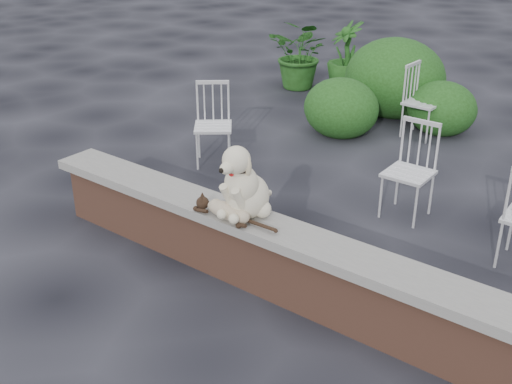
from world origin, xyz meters
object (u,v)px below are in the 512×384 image
Objects in this scene: dog at (248,178)px; chair_b at (409,172)px; chair_a at (213,125)px; chair_e at (423,102)px; cat at (228,210)px; potted_plant_b at (346,56)px; potted_plant_a at (302,54)px.

dog is 0.67× the size of chair_b.
chair_e is at bearing 17.30° from chair_a.
dog reaches higher than chair_b.
potted_plant_b reaches higher than cat.
cat is 4.12m from chair_e.
cat is 0.83× the size of potted_plant_b.
chair_e is at bearing 94.32° from cat.
chair_a and chair_e have the same top height.
potted_plant_a is at bearing 67.11° from chair_a.
chair_e is (-0.20, 4.11, -0.19)m from cat.
dog is 5.68m from potted_plant_b.
potted_plant_b is at bearing 31.40° from potted_plant_a.
potted_plant_a is (-2.75, 4.88, -0.34)m from dog.
chair_b is at bearing -35.78° from chair_a.
cat is 2.51m from chair_a.
chair_b is 0.87× the size of potted_plant_b.
chair_e is at bearing -20.26° from potted_plant_a.
potted_plant_b is (-2.15, 5.24, -0.35)m from dog.
chair_a is 2.77m from chair_e.
chair_b is at bearing -51.98° from potted_plant_b.
chair_a is 2.36m from chair_b.
potted_plant_a is at bearing 72.07° from chair_e.
chair_a is at bearing 148.77° from chair_e.
chair_a is 0.87× the size of potted_plant_b.
chair_e is 0.87× the size of potted_plant_b.
chair_b reaches higher than cat.
cat is at bearing -174.86° from chair_e.
chair_b is 0.85× the size of potted_plant_a.
dog is 0.58× the size of potted_plant_b.
cat is at bearing -68.96° from potted_plant_b.
cat is 5.69m from potted_plant_a.
dog is at bearing -173.60° from chair_e.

